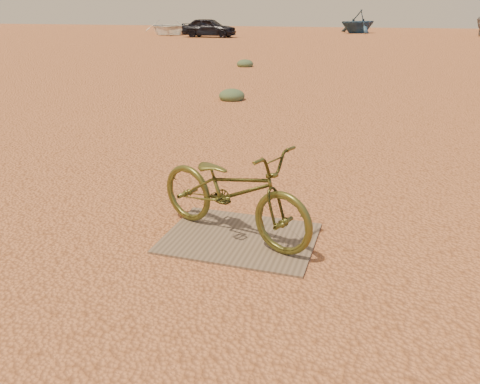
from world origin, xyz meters
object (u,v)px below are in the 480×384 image
(plywood_board, at_px, (240,238))
(bicycle, at_px, (233,191))
(boat_far_left, at_px, (358,21))
(car, at_px, (209,28))
(boat_near_left, at_px, (168,27))

(plywood_board, xyz_separation_m, bicycle, (-0.08, 0.02, 0.48))
(bicycle, xyz_separation_m, boat_far_left, (-2.16, 44.41, 0.57))
(bicycle, relative_size, car, 0.41)
(bicycle, xyz_separation_m, car, (-13.16, 33.64, 0.26))
(plywood_board, distance_m, boat_far_left, 44.50)
(bicycle, xyz_separation_m, boat_near_left, (-18.23, 36.52, 0.14))
(car, height_order, boat_near_left, car)
(bicycle, distance_m, boat_far_left, 44.46)
(plywood_board, relative_size, boat_far_left, 0.36)
(boat_near_left, bearing_deg, boat_far_left, 1.46)
(car, distance_m, boat_near_left, 5.83)
(car, distance_m, boat_far_left, 15.39)
(bicycle, height_order, boat_far_left, boat_far_left)
(plywood_board, bearing_deg, bicycle, 165.15)
(plywood_board, distance_m, bicycle, 0.49)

